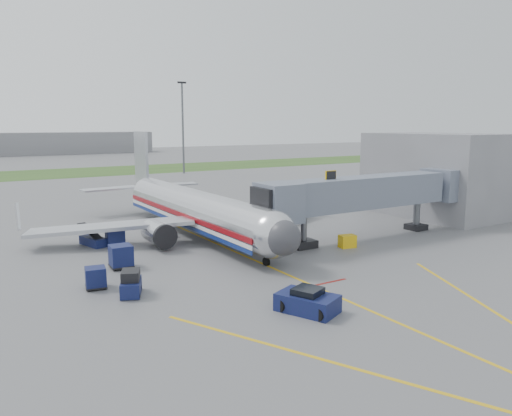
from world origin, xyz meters
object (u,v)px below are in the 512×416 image
pushback_tug (307,302)px  baggage_tug (131,284)px  airliner (195,209)px  ramp_worker (160,227)px  belt_loader (93,240)px

pushback_tug → baggage_tug: bearing=133.4°
airliner → pushback_tug: (-3.30, -22.87, -2.03)m
baggage_tug → ramp_worker: size_ratio=1.40×
pushback_tug → baggage_tug: baggage_tug is taller
airliner → baggage_tug: airliner is taller
baggage_tug → belt_loader: bearing=85.0°
pushback_tug → baggage_tug: size_ratio=1.54×
airliner → baggage_tug: size_ratio=13.37×
baggage_tug → ramp_worker: 17.48m
pushback_tug → baggage_tug: 11.71m
baggage_tug → ramp_worker: (8.04, 15.52, 0.22)m
pushback_tug → belt_loader: (-6.71, 23.65, -0.15)m
pushback_tug → ramp_worker: (-0.01, 24.02, 0.34)m
belt_loader → ramp_worker: ramp_worker is taller
pushback_tug → belt_loader: bearing=105.8°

